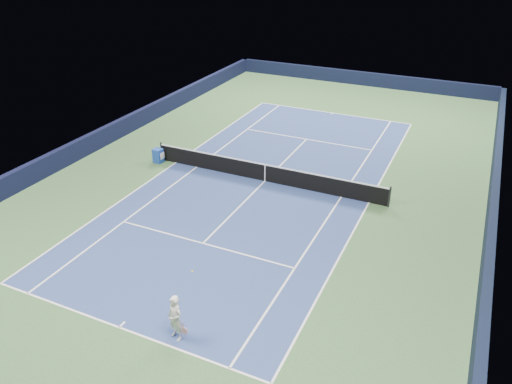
% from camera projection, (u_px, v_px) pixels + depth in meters
% --- Properties ---
extents(ground, '(40.00, 40.00, 0.00)m').
position_uv_depth(ground, '(265.00, 181.00, 26.02)').
color(ground, '#365931').
rests_on(ground, ground).
extents(wall_far, '(22.00, 0.35, 1.10)m').
position_uv_depth(wall_far, '(361.00, 78.00, 41.64)').
color(wall_far, black).
rests_on(wall_far, ground).
extents(wall_right, '(0.35, 40.00, 1.10)m').
position_uv_depth(wall_right, '(491.00, 217.00, 21.74)').
color(wall_right, black).
rests_on(wall_right, ground).
extents(wall_left, '(0.35, 40.00, 1.10)m').
position_uv_depth(wall_left, '(100.00, 139.00, 29.78)').
color(wall_left, black).
rests_on(wall_left, ground).
extents(court_surface, '(10.97, 23.77, 0.01)m').
position_uv_depth(court_surface, '(265.00, 181.00, 26.02)').
color(court_surface, navy).
rests_on(court_surface, ground).
extents(baseline_far, '(10.97, 0.08, 0.00)m').
position_uv_depth(baseline_far, '(333.00, 113.00, 35.53)').
color(baseline_far, white).
rests_on(baseline_far, ground).
extents(baseline_near, '(10.97, 0.08, 0.00)m').
position_uv_depth(baseline_near, '(119.00, 327.00, 16.50)').
color(baseline_near, white).
rests_on(baseline_near, ground).
extents(sideline_doubles_right, '(0.08, 23.77, 0.00)m').
position_uv_depth(sideline_doubles_right, '(369.00, 203.00, 23.98)').
color(sideline_doubles_right, white).
rests_on(sideline_doubles_right, ground).
extents(sideline_doubles_left, '(0.08, 23.77, 0.00)m').
position_uv_depth(sideline_doubles_left, '(176.00, 162.00, 28.06)').
color(sideline_doubles_left, white).
rests_on(sideline_doubles_left, ground).
extents(sideline_singles_right, '(0.08, 23.77, 0.00)m').
position_uv_depth(sideline_singles_right, '(341.00, 197.00, 24.49)').
color(sideline_singles_right, white).
rests_on(sideline_singles_right, ground).
extents(sideline_singles_left, '(0.08, 23.77, 0.00)m').
position_uv_depth(sideline_singles_left, '(197.00, 167.00, 27.55)').
color(sideline_singles_left, white).
rests_on(sideline_singles_left, ground).
extents(service_line_far, '(8.23, 0.08, 0.00)m').
position_uv_depth(service_line_far, '(306.00, 139.00, 31.14)').
color(service_line_far, white).
rests_on(service_line_far, ground).
extents(service_line_near, '(8.23, 0.08, 0.00)m').
position_uv_depth(service_line_near, '(203.00, 243.00, 20.89)').
color(service_line_near, white).
rests_on(service_line_near, ground).
extents(center_service_line, '(0.08, 12.80, 0.00)m').
position_uv_depth(center_service_line, '(265.00, 181.00, 26.02)').
color(center_service_line, white).
rests_on(center_service_line, ground).
extents(center_mark_far, '(0.08, 0.30, 0.00)m').
position_uv_depth(center_mark_far, '(332.00, 114.00, 35.41)').
color(center_mark_far, white).
rests_on(center_mark_far, ground).
extents(center_mark_near, '(0.08, 0.30, 0.00)m').
position_uv_depth(center_mark_near, '(122.00, 325.00, 16.62)').
color(center_mark_near, white).
rests_on(center_mark_near, ground).
extents(tennis_net, '(12.90, 0.10, 1.07)m').
position_uv_depth(tennis_net, '(265.00, 172.00, 25.79)').
color(tennis_net, black).
rests_on(tennis_net, ground).
extents(sponsor_cube, '(0.57, 0.49, 0.80)m').
position_uv_depth(sponsor_cube, '(158.00, 156.00, 27.92)').
color(sponsor_cube, '#1C43A8').
rests_on(sponsor_cube, ground).
extents(tennis_player, '(0.81, 1.32, 2.02)m').
position_uv_depth(tennis_player, '(175.00, 318.00, 15.73)').
color(tennis_player, silver).
rests_on(tennis_player, ground).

